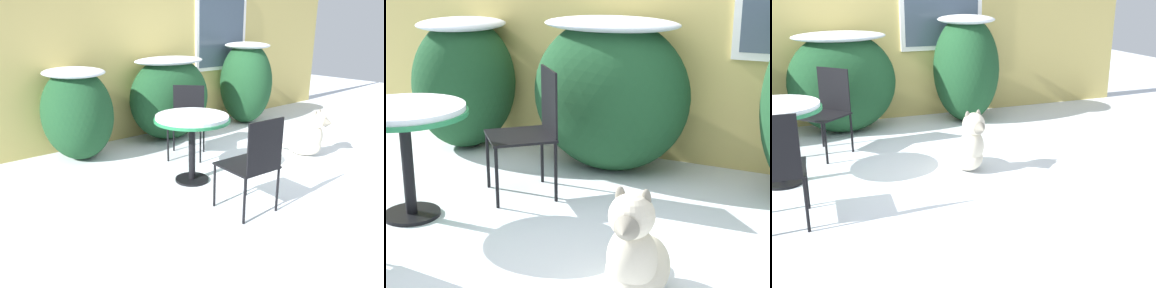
# 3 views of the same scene
# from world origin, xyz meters

# --- Properties ---
(ground_plane) EXTENTS (16.00, 16.00, 0.00)m
(ground_plane) POSITION_xyz_m (0.00, 0.00, 0.00)
(ground_plane) COLOR silver
(shrub_left) EXTENTS (0.88, 1.01, 1.18)m
(shrub_left) POSITION_xyz_m (-1.73, 1.75, 0.63)
(shrub_left) COLOR #194223
(shrub_left) RESTS_ON ground_plane
(shrub_middle) EXTENTS (1.31, 0.84, 1.24)m
(shrub_middle) POSITION_xyz_m (-0.28, 1.73, 0.66)
(shrub_middle) COLOR #194223
(shrub_middle) RESTS_ON ground_plane
(patio_table) EXTENTS (0.82, 0.82, 0.75)m
(patio_table) POSITION_xyz_m (-1.07, 0.25, 0.64)
(patio_table) COLOR black
(patio_table) RESTS_ON ground_plane
(patio_chair_near_table) EXTENTS (0.64, 0.64, 0.92)m
(patio_chair_near_table) POSITION_xyz_m (-0.56, 0.97, 0.50)
(patio_chair_near_table) COLOR black
(patio_chair_near_table) RESTS_ON ground_plane
(dog) EXTENTS (0.39, 0.72, 0.64)m
(dog) POSITION_xyz_m (0.65, -0.07, 0.23)
(dog) COLOR beige
(dog) RESTS_ON ground_plane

